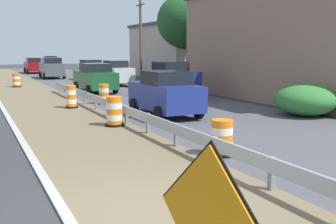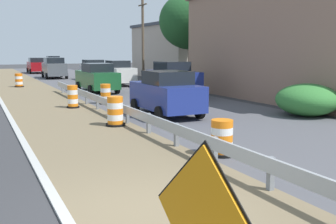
{
  "view_description": "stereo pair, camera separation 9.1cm",
  "coord_description": "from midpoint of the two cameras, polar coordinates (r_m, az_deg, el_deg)",
  "views": [
    {
      "loc": [
        -2.59,
        -6.03,
        2.83
      ],
      "look_at": [
        2.39,
        3.78,
        1.08
      ],
      "focal_mm": 41.6,
      "sensor_mm": 36.0,
      "label": 1
    },
    {
      "loc": [
        -2.51,
        -6.07,
        2.83
      ],
      "look_at": [
        2.39,
        3.78,
        1.08
      ],
      "focal_mm": 41.6,
      "sensor_mm": 36.0,
      "label": 2
    }
  ],
  "objects": [
    {
      "name": "roadside_shop_near",
      "position": [
        24.69,
        18.15,
        9.67
      ],
      "size": [
        7.2,
        14.77,
        6.59
      ],
      "color": "#93705B",
      "rests_on": "ground"
    },
    {
      "name": "utility_pole_near",
      "position": [
        22.19,
        15.19,
        12.71
      ],
      "size": [
        0.24,
        1.8,
        8.45
      ],
      "color": "brown",
      "rests_on": "ground"
    },
    {
      "name": "traffic_barrel_mid",
      "position": [
        21.01,
        -9.47,
        2.47
      ],
      "size": [
        0.67,
        0.67,
        1.06
      ],
      "color": "orange",
      "rests_on": "ground"
    },
    {
      "name": "bush_roadside",
      "position": [
        18.03,
        19.39,
        1.73
      ],
      "size": [
        2.71,
        2.71,
        1.41
      ],
      "primitive_type": "ellipsoid",
      "color": "#337533",
      "rests_on": "ground"
    },
    {
      "name": "car_lead_far_lane",
      "position": [
        52.1,
        -19.2,
        6.46
      ],
      "size": [
        2.01,
        4.72,
        1.94
      ],
      "rotation": [
        0.0,
        0.0,
        1.56
      ],
      "color": "maroon",
      "rests_on": "ground"
    },
    {
      "name": "utility_pole_mid",
      "position": [
        36.94,
        -4.11,
        10.63
      ],
      "size": [
        0.24,
        1.8,
        7.48
      ],
      "color": "brown",
      "rests_on": "ground"
    },
    {
      "name": "roadside_shop_far",
      "position": [
        42.31,
        1.56,
        9.02
      ],
      "size": [
        7.12,
        12.07,
        5.67
      ],
      "color": "#AD9E8E",
      "rests_on": "ground"
    },
    {
      "name": "car_lead_near_lane",
      "position": [
        41.97,
        -16.75,
        6.2
      ],
      "size": [
        2.25,
        4.6,
        2.11
      ],
      "rotation": [
        0.0,
        0.0,
        1.54
      ],
      "color": "#4C5156",
      "rests_on": "ground"
    },
    {
      "name": "guardrail_median",
      "position": [
        7.49,
        19.62,
        -9.49
      ],
      "size": [
        0.18,
        45.47,
        0.71
      ],
      "color": "#999EA3",
      "rests_on": "ground"
    },
    {
      "name": "car_trailing_near_lane",
      "position": [
        61.48,
        -16.89,
        6.92
      ],
      "size": [
        2.14,
        4.82,
        2.02
      ],
      "rotation": [
        0.0,
        0.0,
        -1.59
      ],
      "color": "navy",
      "rests_on": "ground"
    },
    {
      "name": "traffic_barrel_far",
      "position": [
        19.89,
        -14.12,
        2.04
      ],
      "size": [
        0.63,
        0.63,
        1.13
      ],
      "color": "orange",
      "rests_on": "ground"
    },
    {
      "name": "traffic_barrel_nearest",
      "position": [
        10.68,
        7.66,
        -3.99
      ],
      "size": [
        0.74,
        0.74,
        0.98
      ],
      "color": "orange",
      "rests_on": "ground"
    },
    {
      "name": "traffic_barrel_close",
      "position": [
        14.83,
        -8.03,
        -0.08
      ],
      "size": [
        0.75,
        0.75,
        1.12
      ],
      "color": "orange",
      "rests_on": "ground"
    },
    {
      "name": "median_dirt_strip",
      "position": [
        7.49,
        2.4,
        -13.14
      ],
      "size": [
        4.12,
        120.0,
        0.01
      ],
      "primitive_type": "cube",
      "color": "#706047",
      "rests_on": "ground"
    },
    {
      "name": "car_mid_far_lane",
      "position": [
        23.65,
        0.37,
        4.77
      ],
      "size": [
        2.02,
        4.18,
        2.17
      ],
      "rotation": [
        0.0,
        0.0,
        -1.57
      ],
      "color": "navy",
      "rests_on": "ground"
    },
    {
      "name": "car_distant_c",
      "position": [
        38.21,
        -11.25,
        6.06
      ],
      "size": [
        2.06,
        4.16,
        1.96
      ],
      "rotation": [
        0.0,
        0.0,
        -1.57
      ],
      "color": "silver",
      "rests_on": "ground"
    },
    {
      "name": "car_distant_a",
      "position": [
        32.29,
        -7.66,
        5.69
      ],
      "size": [
        1.97,
        4.15,
        2.02
      ],
      "rotation": [
        0.0,
        0.0,
        -1.58
      ],
      "color": "silver",
      "rests_on": "ground"
    },
    {
      "name": "ground_plane",
      "position": [
        7.14,
        -3.84,
        -14.33
      ],
      "size": [
        160.0,
        160.0,
        0.0
      ],
      "primitive_type": "plane",
      "color": "#333335"
    },
    {
      "name": "tree_roadside",
      "position": [
        33.39,
        2.88,
        13.14
      ],
      "size": [
        5.23,
        5.23,
        7.61
      ],
      "color": "#4C3D2D",
      "rests_on": "ground"
    },
    {
      "name": "car_distant_b",
      "position": [
        27.16,
        -10.76,
        4.96
      ],
      "size": [
        2.05,
        4.81,
        1.97
      ],
      "rotation": [
        0.0,
        0.0,
        1.58
      ],
      "color": "#195128",
      "rests_on": "ground"
    },
    {
      "name": "car_trailing_far_lane",
      "position": [
        17.02,
        -0.61,
        2.77
      ],
      "size": [
        2.11,
        4.21,
        1.96
      ],
      "rotation": [
        0.0,
        0.0,
        1.56
      ],
      "color": "navy",
      "rests_on": "ground"
    },
    {
      "name": "traffic_barrel_farther",
      "position": [
        32.62,
        -21.41,
        4.25
      ],
      "size": [
        0.7,
        0.7,
        1.05
      ],
      "color": "orange",
      "rests_on": "ground"
    }
  ]
}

